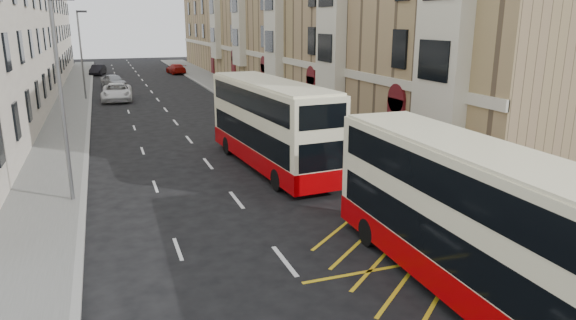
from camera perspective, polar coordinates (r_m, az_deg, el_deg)
name	(u,v)px	position (r m, az deg, el deg)	size (l,w,h in m)	color
pavement_right	(271,111)	(42.37, -1.95, 5.48)	(4.00, 120.00, 0.15)	#61625D
pavement_left	(67,123)	(40.45, -23.37, 3.77)	(3.00, 120.00, 0.15)	#61625D
kerb_right	(247,112)	(41.80, -4.57, 5.31)	(0.25, 120.00, 0.15)	gray
kerb_left	(89,122)	(40.38, -21.25, 3.97)	(0.25, 120.00, 0.15)	gray
road_markings	(152,93)	(55.42, -14.82, 7.21)	(10.00, 110.00, 0.01)	silver
terrace_right	(286,18)	(58.54, -0.20, 15.49)	(10.75, 79.00, 15.25)	#917654
guard_railing	(425,195)	(20.09, 14.96, -3.79)	(0.06, 6.56, 1.01)	#A90B1A
street_lamp_near	(62,90)	(21.93, -23.85, 7.16)	(0.93, 0.18, 8.00)	slate
street_lamp_far	(81,50)	(51.82, -21.97, 11.26)	(0.93, 0.18, 8.00)	slate
double_decker_front	(463,217)	(14.70, 18.90, -6.01)	(2.54, 10.40, 4.13)	beige
double_decker_rear	(270,125)	(25.57, -1.97, 3.95)	(3.38, 11.17, 4.39)	beige
litter_bin	(575,280)	(15.71, 29.26, -11.54)	(0.59, 0.59, 0.98)	black
pedestrian_mid	(571,218)	(18.97, 28.91, -5.68)	(0.90, 0.70, 1.84)	black
pedestrian_far	(451,195)	(19.87, 17.65, -3.75)	(1.00, 0.42, 1.71)	black
white_van	(117,92)	(50.88, -18.49, 7.17)	(2.66, 5.76, 1.60)	white
car_silver	(114,81)	(61.16, -18.81, 8.33)	(1.78, 4.42, 1.51)	#9EA1A6
car_dark	(98,70)	(76.61, -20.37, 9.38)	(1.50, 4.30, 1.42)	black
car_red	(176,69)	(75.29, -12.34, 9.88)	(1.95, 4.81, 1.39)	#9B0E08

